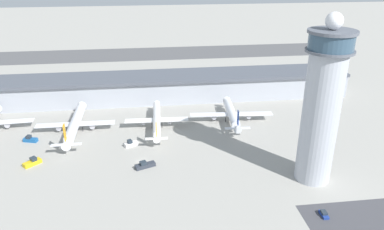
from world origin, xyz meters
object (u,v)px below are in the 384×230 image
(control_tower, at_px, (322,106))
(service_truck_fuel, at_px, (32,162))
(airplane_gate_bravo, at_px, (75,124))
(service_truck_baggage, at_px, (145,165))
(service_truck_catering, at_px, (30,139))
(airplane_gate_delta, at_px, (232,114))
(airplane_gate_charlie, at_px, (157,120))
(service_truck_water, at_px, (131,144))
(car_grey_coupe, at_px, (324,214))

(control_tower, xyz_separation_m, service_truck_fuel, (-104.94, 22.86, -27.80))
(airplane_gate_bravo, bearing_deg, control_tower, -28.87)
(airplane_gate_bravo, height_order, service_truck_baggage, airplane_gate_bravo)
(airplane_gate_bravo, relative_size, service_truck_catering, 7.00)
(control_tower, relative_size, airplane_gate_delta, 1.46)
(airplane_gate_bravo, bearing_deg, airplane_gate_charlie, -0.86)
(service_truck_fuel, bearing_deg, service_truck_baggage, -9.97)
(control_tower, bearing_deg, service_truck_water, 153.19)
(service_truck_catering, xyz_separation_m, service_truck_fuel, (6.18, -20.75, 0.03))
(airplane_gate_charlie, bearing_deg, car_grey_coupe, -55.37)
(airplane_gate_delta, bearing_deg, service_truck_fuel, -160.84)
(airplane_gate_charlie, relative_size, airplane_gate_delta, 1.03)
(control_tower, relative_size, service_truck_catering, 9.26)
(service_truck_catering, xyz_separation_m, car_grey_coupe, (105.84, -65.08, -0.42))
(service_truck_baggage, bearing_deg, airplane_gate_delta, 41.40)
(control_tower, relative_size, airplane_gate_charlie, 1.42)
(airplane_gate_bravo, distance_m, service_truck_catering, 20.21)
(control_tower, relative_size, service_truck_fuel, 8.77)
(airplane_gate_bravo, distance_m, service_truck_water, 31.13)
(airplane_gate_delta, xyz_separation_m, service_truck_catering, (-92.89, -9.38, -3.33))
(control_tower, distance_m, service_truck_water, 79.93)
(service_truck_baggage, bearing_deg, service_truck_catering, 150.35)
(control_tower, distance_m, car_grey_coupe, 35.87)
(airplane_gate_delta, bearing_deg, service_truck_water, -158.47)
(control_tower, distance_m, airplane_gate_charlie, 78.58)
(service_truck_fuel, bearing_deg, service_truck_water, 16.03)
(service_truck_fuel, relative_size, service_truck_water, 1.09)
(airplane_gate_charlie, xyz_separation_m, airplane_gate_delta, (36.75, 2.50, 0.08))
(service_truck_catering, xyz_separation_m, service_truck_baggage, (49.99, -28.46, -0.05))
(car_grey_coupe, bearing_deg, service_truck_baggage, 146.74)
(service_truck_baggage, height_order, service_truck_water, service_truck_water)
(airplane_gate_bravo, distance_m, car_grey_coupe, 113.56)
(airplane_gate_charlie, distance_m, service_truck_fuel, 57.19)
(airplane_gate_delta, relative_size, service_truck_baggage, 4.97)
(airplane_gate_bravo, distance_m, airplane_gate_delta, 74.40)
(airplane_gate_bravo, relative_size, airplane_gate_delta, 1.11)
(control_tower, bearing_deg, airplane_gate_charlie, 137.44)
(service_truck_fuel, distance_m, car_grey_coupe, 109.08)
(service_truck_catering, bearing_deg, airplane_gate_charlie, 6.98)
(airplane_gate_charlie, distance_m, service_truck_water, 20.76)
(service_truck_fuel, distance_m, service_truck_water, 39.60)
(car_grey_coupe, bearing_deg, service_truck_fuel, 156.02)
(service_truck_water, relative_size, car_grey_coupe, 1.49)
(service_truck_baggage, bearing_deg, car_grey_coupe, -33.26)
(service_truck_catering, bearing_deg, service_truck_water, -12.51)
(service_truck_fuel, bearing_deg, airplane_gate_bravo, 66.35)
(control_tower, xyz_separation_m, car_grey_coupe, (-5.28, -21.47, -28.25))
(car_grey_coupe, bearing_deg, airplane_gate_delta, 99.86)
(airplane_gate_charlie, bearing_deg, airplane_gate_bravo, 179.14)
(airplane_gate_bravo, bearing_deg, service_truck_baggage, -48.76)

